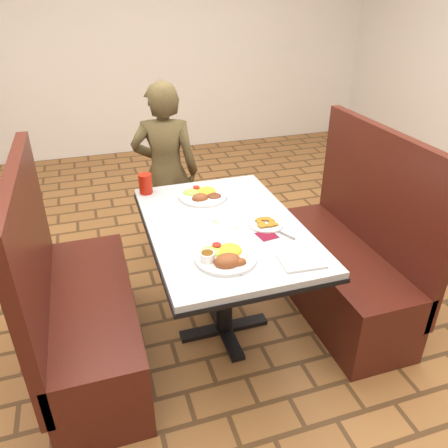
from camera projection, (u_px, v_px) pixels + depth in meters
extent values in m
plane|color=#A06634|center=(224.00, 330.00, 2.71)|extent=(7.00, 7.00, 0.00)
cube|color=white|center=(130.00, 33.00, 4.95)|extent=(6.00, 0.04, 2.80)
cube|color=#B6B8BB|center=(224.00, 227.00, 2.36)|extent=(0.80, 1.20, 0.03)
cube|color=black|center=(224.00, 231.00, 2.37)|extent=(0.81, 1.21, 0.02)
cylinder|color=black|center=(224.00, 283.00, 2.54)|extent=(0.10, 0.10, 0.69)
cube|color=black|center=(224.00, 328.00, 2.70)|extent=(0.55, 0.08, 0.03)
cube|color=black|center=(224.00, 328.00, 2.70)|extent=(0.08, 0.55, 0.03)
cube|color=#4E1B11|center=(94.00, 328.00, 2.40)|extent=(0.45, 1.20, 0.45)
cube|color=#4E1B11|center=(33.00, 263.00, 2.11)|extent=(0.06, 1.20, 0.95)
cube|color=#4E1B11|center=(335.00, 278.00, 2.80)|extent=(0.45, 1.20, 0.45)
cube|color=#4E1B11|center=(377.00, 208.00, 2.63)|extent=(0.06, 1.20, 0.95)
imported|color=brown|center=(166.00, 172.00, 3.22)|extent=(0.55, 0.43, 1.32)
cylinder|color=white|center=(226.00, 258.00, 2.04)|extent=(0.29, 0.29, 0.02)
ellipsoid|color=gold|center=(230.00, 246.00, 2.07)|extent=(0.12, 0.12, 0.05)
ellipsoid|color=#99CB51|center=(211.00, 249.00, 2.06)|extent=(0.12, 0.10, 0.04)
cylinder|color=red|center=(217.00, 245.00, 2.09)|extent=(0.04, 0.04, 0.01)
ellipsoid|color=brown|center=(228.00, 257.00, 1.97)|extent=(0.13, 0.10, 0.07)
ellipsoid|color=brown|center=(239.00, 259.00, 1.97)|extent=(0.07, 0.05, 0.05)
cylinder|color=white|center=(207.00, 257.00, 1.99)|extent=(0.07, 0.07, 0.04)
cylinder|color=brown|center=(207.00, 253.00, 1.98)|extent=(0.06, 0.06, 0.01)
cylinder|color=white|center=(203.00, 196.00, 2.63)|extent=(0.29, 0.29, 0.02)
ellipsoid|color=gold|center=(206.00, 188.00, 2.66)|extent=(0.12, 0.12, 0.05)
ellipsoid|color=#99CB51|center=(192.00, 190.00, 2.65)|extent=(0.12, 0.10, 0.04)
cylinder|color=red|center=(196.00, 187.00, 2.68)|extent=(0.04, 0.04, 0.01)
ellipsoid|color=brown|center=(214.00, 194.00, 2.61)|extent=(0.09, 0.09, 0.03)
ellipsoid|color=brown|center=(200.00, 195.00, 2.57)|extent=(0.10, 0.07, 0.06)
cylinder|color=white|center=(266.00, 224.00, 2.33)|extent=(0.18, 0.18, 0.01)
cube|color=maroon|center=(267.00, 235.00, 2.24)|extent=(0.11, 0.11, 0.00)
cube|color=silver|center=(285.00, 235.00, 2.24)|extent=(0.06, 0.11, 0.00)
cylinder|color=#B01A0B|center=(145.00, 184.00, 2.67)|extent=(0.08, 0.08, 0.12)
cube|color=silver|center=(302.00, 261.00, 2.02)|extent=(0.21, 0.16, 0.01)
cube|color=silver|center=(228.00, 265.00, 1.99)|extent=(0.04, 0.17, 0.00)
cube|color=silver|center=(233.00, 265.00, 1.98)|extent=(0.04, 0.16, 0.00)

